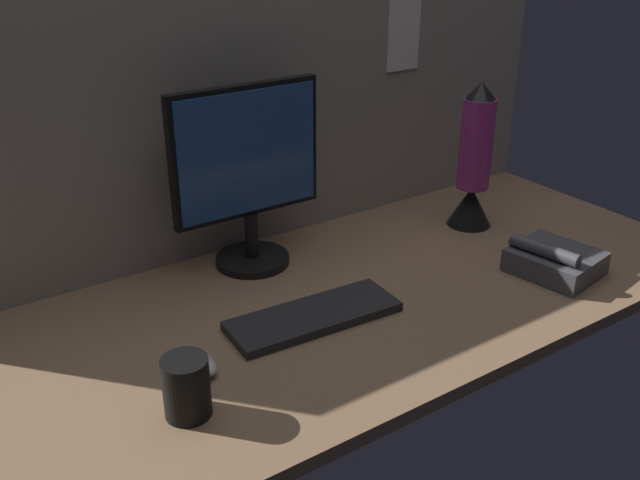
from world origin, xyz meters
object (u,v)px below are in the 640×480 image
at_px(monitor, 247,170).
at_px(keyboard, 314,316).
at_px(mug_black_travel, 186,387).
at_px(desk_phone, 554,261).
at_px(mouse, 197,364).
at_px(lava_lamp, 474,167).

distance_m(monitor, keyboard, 0.39).
distance_m(keyboard, mug_black_travel, 0.37).
bearing_deg(keyboard, mug_black_travel, -155.47).
height_order(monitor, desk_phone, monitor).
relative_size(keyboard, mouse, 3.85).
distance_m(mug_black_travel, desk_phone, 0.94).
bearing_deg(mouse, keyboard, -5.27).
bearing_deg(desk_phone, monitor, 141.33).
distance_m(keyboard, mouse, 0.28).
xyz_separation_m(keyboard, mug_black_travel, (-0.35, -0.13, 0.05)).
bearing_deg(mouse, desk_phone, -18.36).
xyz_separation_m(mug_black_travel, desk_phone, (0.94, -0.01, -0.02)).
xyz_separation_m(mouse, mug_black_travel, (-0.07, -0.10, 0.04)).
xyz_separation_m(mouse, desk_phone, (0.87, -0.11, 0.01)).
bearing_deg(mouse, monitor, 37.18).
height_order(monitor, keyboard, monitor).
height_order(mug_black_travel, desk_phone, mug_black_travel).
bearing_deg(mug_black_travel, monitor, 50.05).
height_order(keyboard, desk_phone, desk_phone).
xyz_separation_m(monitor, mug_black_travel, (-0.37, -0.44, -0.18)).
height_order(keyboard, mouse, mouse).
bearing_deg(mouse, lava_lamp, 1.72).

